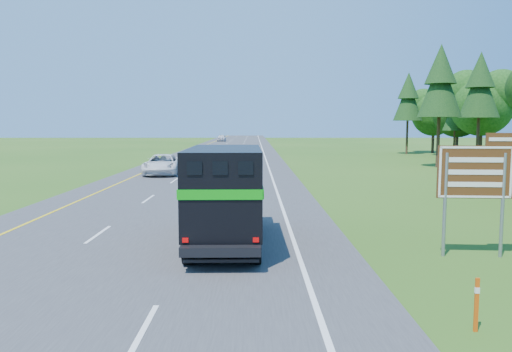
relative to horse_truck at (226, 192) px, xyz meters
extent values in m
cube|color=#38383A|center=(-3.10, 40.46, -1.82)|extent=(15.00, 260.00, 0.04)
cube|color=yellow|center=(-8.60, 40.46, -1.80)|extent=(0.15, 260.00, 0.01)
cube|color=white|center=(2.40, 40.46, -1.80)|extent=(0.15, 260.00, 0.01)
cylinder|color=black|center=(-1.04, 3.07, -1.28)|extent=(0.35, 1.05, 1.04)
cylinder|color=black|center=(0.95, 3.09, -1.28)|extent=(0.35, 1.05, 1.04)
cylinder|color=black|center=(-0.97, -1.48, -1.28)|extent=(0.35, 1.05, 1.04)
cylinder|color=black|center=(1.01, -1.45, -1.28)|extent=(0.35, 1.05, 1.04)
cylinder|color=black|center=(-0.96, -2.61, -1.28)|extent=(0.35, 1.05, 1.04)
cylinder|color=black|center=(1.03, -2.59, -1.28)|extent=(0.35, 1.05, 1.04)
cube|color=black|center=(0.00, 0.05, -1.17)|extent=(2.37, 7.60, 0.27)
cube|color=black|center=(-0.04, 2.98, -0.14)|extent=(2.34, 1.73, 1.80)
cube|color=black|center=(-0.05, 3.85, 0.34)|extent=(2.08, 0.08, 0.57)
cube|color=black|center=(0.01, -0.61, 0.27)|extent=(2.44, 5.52, 2.60)
cube|color=#08970D|center=(0.05, -3.38, 0.40)|extent=(2.37, 0.07, 0.28)
cube|color=#08970D|center=(-1.19, -0.63, 0.40)|extent=(0.11, 5.49, 0.28)
cube|color=#08970D|center=(1.21, -0.60, 0.40)|extent=(0.11, 5.49, 0.28)
cube|color=black|center=(-0.66, -3.38, 1.14)|extent=(0.43, 0.04, 0.38)
cube|color=black|center=(0.05, -3.38, 1.14)|extent=(0.43, 0.04, 0.38)
cube|color=black|center=(0.76, -3.37, 1.14)|extent=(0.43, 0.04, 0.38)
cube|color=black|center=(0.04, -3.26, -1.52)|extent=(2.18, 0.14, 0.09)
cube|color=#B20505|center=(-0.95, -3.39, -0.89)|extent=(0.17, 0.04, 0.13)
cube|color=#B20505|center=(1.04, -3.36, -0.89)|extent=(0.17, 0.04, 0.13)
imported|color=silver|center=(-6.62, 24.10, -0.97)|extent=(3.07, 6.13, 1.67)
imported|color=silver|center=(-6.95, 105.10, -0.98)|extent=(2.18, 4.93, 1.65)
cylinder|color=gray|center=(7.03, -1.58, -0.19)|extent=(0.11, 0.11, 3.31)
cylinder|color=gray|center=(8.79, -1.73, -0.19)|extent=(0.11, 0.11, 3.31)
cube|color=#4F2811|center=(7.91, -1.65, 0.86)|extent=(2.32, 0.25, 1.66)
cube|color=#4F2811|center=(8.62, -1.71, 1.89)|extent=(0.89, 0.14, 0.40)
cube|color=white|center=(7.91, -1.69, 0.86)|extent=(2.20, 0.19, 1.59)
cube|color=#D8480B|center=(5.48, -7.42, -1.28)|extent=(0.08, 0.04, 1.12)
cube|color=white|center=(5.48, -7.42, -0.98)|extent=(0.09, 0.05, 0.12)
camera|label=1|loc=(0.98, -17.14, 2.35)|focal=35.00mm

